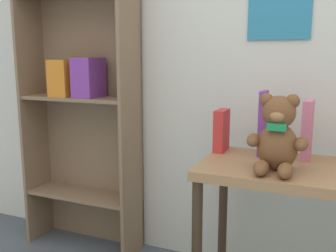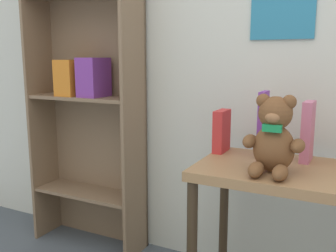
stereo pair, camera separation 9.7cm
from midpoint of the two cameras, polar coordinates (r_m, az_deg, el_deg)
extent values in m
cube|color=silver|center=(1.83, 12.20, 16.31)|extent=(4.80, 0.06, 2.50)
cube|color=teal|center=(1.78, 15.04, 16.11)|extent=(0.27, 0.01, 0.22)
cube|color=#7F664C|center=(2.27, -21.01, 4.31)|extent=(0.02, 0.23, 1.68)
cube|color=#7F664C|center=(1.89, -7.20, 3.84)|extent=(0.02, 0.23, 1.68)
cube|color=#7F664C|center=(2.15, -13.03, 4.43)|extent=(0.64, 0.02, 1.68)
cube|color=#7F664C|center=(2.19, -14.08, -10.03)|extent=(0.61, 0.21, 0.02)
cube|color=#7F664C|center=(2.07, -14.74, 4.13)|extent=(0.61, 0.21, 0.02)
cube|color=orange|center=(2.10, -16.70, 7.01)|extent=(0.11, 0.16, 0.19)
cube|color=purple|center=(2.00, -13.37, 7.19)|extent=(0.11, 0.16, 0.20)
cube|color=#9E754C|center=(1.48, 14.72, -6.40)|extent=(0.58, 0.44, 0.04)
cylinder|color=#37291A|center=(1.82, 6.79, -13.85)|extent=(0.04, 0.04, 0.62)
ellipsoid|color=brown|center=(1.39, 14.38, -3.13)|extent=(0.15, 0.11, 0.17)
sphere|color=brown|center=(1.36, 14.62, 2.05)|extent=(0.12, 0.12, 0.12)
sphere|color=brown|center=(1.37, 12.87, 3.88)|extent=(0.05, 0.05, 0.05)
sphere|color=brown|center=(1.35, 16.54, 3.65)|extent=(0.05, 0.05, 0.05)
ellipsoid|color=#9B6842|center=(1.32, 14.27, 1.39)|extent=(0.05, 0.04, 0.04)
ellipsoid|color=brown|center=(1.38, 10.96, -2.12)|extent=(0.05, 0.09, 0.05)
ellipsoid|color=brown|center=(1.36, 17.75, -2.65)|extent=(0.05, 0.09, 0.05)
ellipsoid|color=brown|center=(1.33, 11.99, -6.29)|extent=(0.05, 0.10, 0.05)
ellipsoid|color=brown|center=(1.32, 15.42, -6.59)|extent=(0.05, 0.10, 0.05)
cube|color=#198E4C|center=(1.32, 14.22, -0.16)|extent=(0.06, 0.02, 0.03)
cube|color=red|center=(1.63, 6.47, -0.68)|extent=(0.04, 0.12, 0.18)
cube|color=purple|center=(1.58, 12.54, 0.41)|extent=(0.02, 0.10, 0.27)
cube|color=#D17093|center=(1.56, 18.79, -0.60)|extent=(0.04, 0.11, 0.24)
camera|label=1|loc=(0.05, -91.70, -0.31)|focal=40.00mm
camera|label=2|loc=(0.05, 88.30, 0.31)|focal=40.00mm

